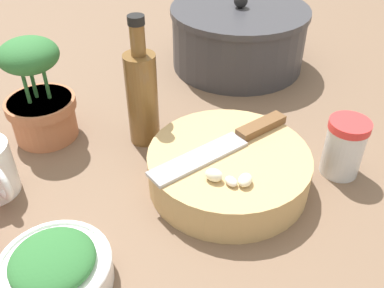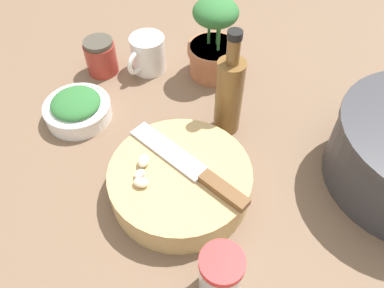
# 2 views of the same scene
# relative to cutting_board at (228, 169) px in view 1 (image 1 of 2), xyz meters

# --- Properties ---
(ground_plane) EXTENTS (5.00, 5.00, 0.00)m
(ground_plane) POSITION_rel_cutting_board_xyz_m (-0.06, 0.04, -0.03)
(ground_plane) COLOR brown
(cutting_board) EXTENTS (0.23, 0.23, 0.05)m
(cutting_board) POSITION_rel_cutting_board_xyz_m (0.00, 0.00, 0.00)
(cutting_board) COLOR tan
(cutting_board) RESTS_ON ground_plane
(chef_knife) EXTENTS (0.24, 0.04, 0.01)m
(chef_knife) POSITION_rel_cutting_board_xyz_m (0.02, 0.02, 0.03)
(chef_knife) COLOR brown
(chef_knife) RESTS_ON cutting_board
(garlic_cloves) EXTENTS (0.05, 0.06, 0.02)m
(garlic_cloves) POSITION_rel_cutting_board_xyz_m (-0.04, -0.04, 0.03)
(garlic_cloves) COLOR #ECE7CC
(garlic_cloves) RESTS_ON cutting_board
(herb_bowl) EXTENTS (0.13, 0.13, 0.05)m
(herb_bowl) POSITION_rel_cutting_board_xyz_m (-0.27, -0.01, -0.00)
(herb_bowl) COLOR white
(herb_bowl) RESTS_ON ground_plane
(spice_jar) EXTENTS (0.06, 0.06, 0.09)m
(spice_jar) POSITION_rel_cutting_board_xyz_m (0.15, -0.08, 0.02)
(spice_jar) COLOR silver
(spice_jar) RESTS_ON ground_plane
(oil_bottle) EXTENTS (0.05, 0.05, 0.21)m
(oil_bottle) POSITION_rel_cutting_board_xyz_m (-0.04, 0.17, 0.06)
(oil_bottle) COLOR brown
(oil_bottle) RESTS_ON ground_plane
(stock_pot) EXTENTS (0.28, 0.28, 0.15)m
(stock_pot) POSITION_rel_cutting_board_xyz_m (0.27, 0.28, 0.04)
(stock_pot) COLOR #38383D
(stock_pot) RESTS_ON ground_plane
(potted_herb) EXTENTS (0.11, 0.11, 0.17)m
(potted_herb) POSITION_rel_cutting_board_xyz_m (-0.16, 0.28, 0.05)
(potted_herb) COLOR #B26B47
(potted_herb) RESTS_ON ground_plane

